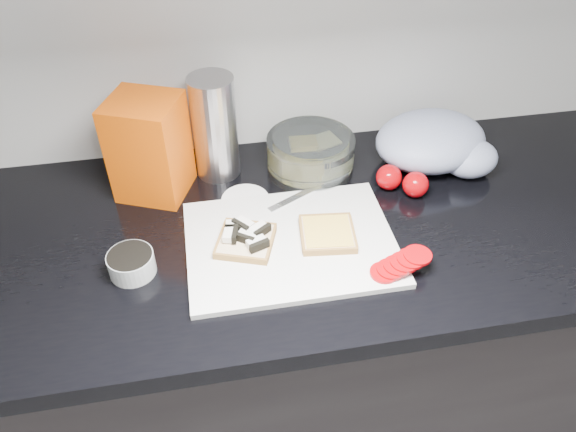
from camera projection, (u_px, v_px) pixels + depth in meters
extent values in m
cube|color=black|center=(306.00, 355.00, 1.46)|extent=(3.50, 0.60, 0.86)
cube|color=black|center=(310.00, 227.00, 1.16)|extent=(3.50, 0.64, 0.04)
cube|color=silver|center=(291.00, 243.00, 1.09)|extent=(0.40, 0.30, 0.01)
cube|color=beige|center=(246.00, 241.00, 1.07)|extent=(0.13, 0.13, 0.01)
cube|color=white|center=(235.00, 225.00, 1.08)|extent=(0.04, 0.03, 0.01)
cube|color=black|center=(235.00, 225.00, 1.08)|extent=(0.04, 0.01, 0.02)
cube|color=white|center=(244.00, 224.00, 1.08)|extent=(0.04, 0.04, 0.01)
cube|color=black|center=(244.00, 224.00, 1.08)|extent=(0.03, 0.04, 0.02)
cube|color=white|center=(259.00, 229.00, 1.08)|extent=(0.04, 0.04, 0.01)
cube|color=black|center=(259.00, 229.00, 1.08)|extent=(0.04, 0.03, 0.02)
cube|color=white|center=(229.00, 234.00, 1.06)|extent=(0.03, 0.04, 0.01)
cube|color=black|center=(229.00, 234.00, 1.06)|extent=(0.02, 0.04, 0.02)
cube|color=white|center=(248.00, 236.00, 1.06)|extent=(0.04, 0.04, 0.01)
cube|color=black|center=(248.00, 236.00, 1.06)|extent=(0.04, 0.03, 0.02)
cube|color=white|center=(257.00, 243.00, 1.05)|extent=(0.04, 0.03, 0.01)
cube|color=black|center=(257.00, 243.00, 1.05)|extent=(0.04, 0.02, 0.02)
cube|color=beige|center=(327.00, 234.00, 1.09)|extent=(0.11, 0.11, 0.01)
cube|color=#EBBE45|center=(328.00, 231.00, 1.08)|extent=(0.10, 0.10, 0.00)
cylinder|color=#A40308|center=(384.00, 273.00, 1.01)|extent=(0.07, 0.07, 0.01)
cylinder|color=#A40308|center=(391.00, 269.00, 1.02)|extent=(0.07, 0.07, 0.01)
cylinder|color=#A40308|center=(397.00, 266.00, 1.02)|extent=(0.06, 0.06, 0.01)
cylinder|color=#A40308|center=(404.00, 262.00, 1.02)|extent=(0.05, 0.05, 0.01)
cylinder|color=#A40308|center=(411.00, 259.00, 1.02)|extent=(0.06, 0.06, 0.01)
cylinder|color=#A40308|center=(418.00, 255.00, 1.02)|extent=(0.06, 0.06, 0.01)
cube|color=silver|center=(296.00, 197.00, 1.18)|extent=(0.13, 0.08, 0.00)
cube|color=silver|center=(333.00, 178.00, 1.23)|extent=(0.06, 0.04, 0.01)
cylinder|color=#A9AEAE|center=(132.00, 264.00, 1.02)|extent=(0.09, 0.09, 0.04)
cylinder|color=black|center=(130.00, 257.00, 1.01)|extent=(0.08, 0.08, 0.01)
cylinder|color=white|center=(245.00, 200.00, 1.19)|extent=(0.11, 0.11, 0.01)
cylinder|color=silver|center=(310.00, 154.00, 1.25)|extent=(0.20, 0.20, 0.08)
cube|color=#EBBE45|center=(303.00, 157.00, 1.25)|extent=(0.06, 0.05, 0.04)
cube|color=#EEE18E|center=(323.00, 158.00, 1.28)|extent=(0.08, 0.07, 0.02)
cube|color=#CB3703|center=(149.00, 148.00, 1.15)|extent=(0.18, 0.17, 0.22)
cylinder|color=#A3A3A7|center=(215.00, 128.00, 1.19)|extent=(0.10, 0.10, 0.23)
ellipsoid|color=#99A3BD|center=(430.00, 141.00, 1.26)|extent=(0.29, 0.25, 0.11)
ellipsoid|color=#99A3BD|center=(471.00, 159.00, 1.24)|extent=(0.14, 0.12, 0.08)
sphere|color=#A40308|center=(389.00, 177.00, 1.21)|extent=(0.06, 0.06, 0.06)
sphere|color=#A40308|center=(416.00, 185.00, 1.19)|extent=(0.06, 0.06, 0.06)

